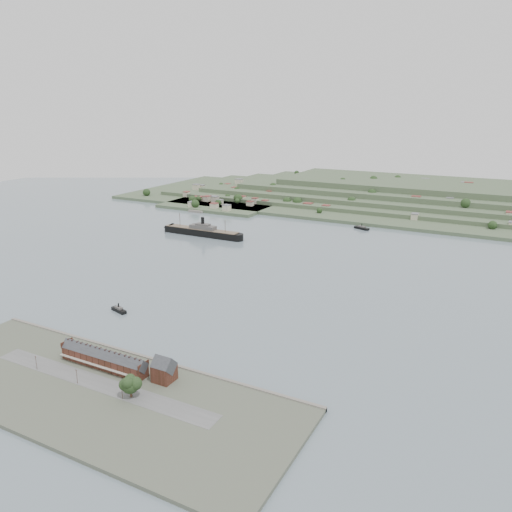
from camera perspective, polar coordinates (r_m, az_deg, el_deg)
The scene contains 10 objects.
ground at distance 408.95m, azimuth 0.71°, elevation -2.88°, with size 1400.00×1400.00×0.00m, color slate.
near_shore at distance 271.48m, azimuth -18.17°, elevation -14.33°, with size 220.00×80.00×2.60m.
terrace_row at distance 286.28m, azimuth -17.00°, elevation -11.18°, with size 55.60×9.80×11.07m.
gabled_building at distance 265.62m, azimuth -10.46°, elevation -12.66°, with size 10.40×10.18×14.09m.
far_peninsula at distance 761.16m, azimuth 16.37°, elevation 6.58°, with size 760.00×309.00×30.00m.
steamship at distance 556.17m, azimuth -6.46°, elevation 2.83°, with size 104.50×12.51×25.10m.
tugboat at distance 361.90m, azimuth -15.41°, elevation -5.93°, with size 14.59×7.45×6.35m.
ferry_west at distance 707.70m, azimuth -7.22°, elevation 5.55°, with size 18.02×11.77×6.59m.
ferry_east at distance 593.71m, azimuth 11.98°, elevation 3.17°, with size 19.26×11.51×6.99m.
fig_tree at distance 254.65m, azimuth -14.19°, elevation -14.03°, with size 10.61×9.19×11.84m.
Camera 1 is at (175.13, -343.07, 137.39)m, focal length 35.00 mm.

